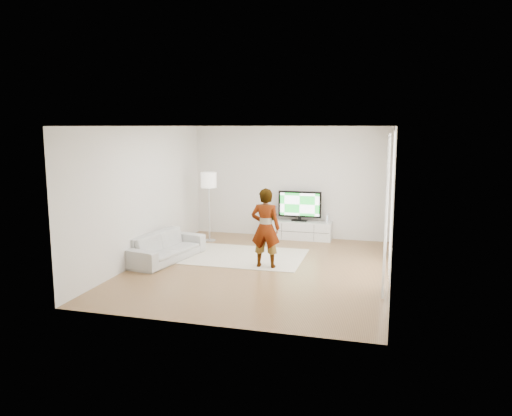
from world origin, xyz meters
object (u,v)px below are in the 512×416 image
(player, at_px, (265,228))
(rug, at_px, (243,256))
(media_console, at_px, (299,230))
(sofa, at_px, (166,247))
(television, at_px, (300,205))
(floor_lamp, at_px, (209,183))

(player, bearing_deg, rug, -47.37)
(rug, height_order, player, player)
(rug, bearing_deg, player, -45.27)
(media_console, height_order, sofa, sofa)
(media_console, distance_m, television, 0.63)
(television, xyz_separation_m, floor_lamp, (-2.10, -0.80, 0.57))
(media_console, distance_m, rug, 2.20)
(television, relative_size, sofa, 0.54)
(television, distance_m, player, 2.72)
(sofa, bearing_deg, rug, -54.57)
(television, bearing_deg, floor_lamp, -159.03)
(floor_lamp, bearing_deg, media_console, 20.31)
(media_console, xyz_separation_m, floor_lamp, (-2.10, -0.78, 1.20))
(rug, height_order, sofa, sofa)
(media_console, xyz_separation_m, player, (-0.20, -2.68, 0.58))
(rug, xyz_separation_m, floor_lamp, (-1.23, 1.23, 1.43))
(sofa, distance_m, floor_lamp, 2.26)
(rug, distance_m, player, 1.25)
(player, xyz_separation_m, floor_lamp, (-1.90, 1.91, 0.62))
(media_console, bearing_deg, television, 90.00)
(television, distance_m, sofa, 3.65)
(rug, bearing_deg, television, 66.78)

